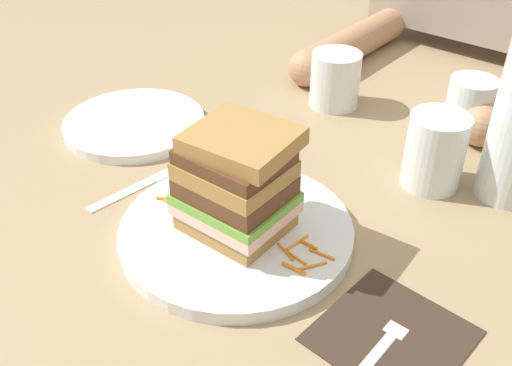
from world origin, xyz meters
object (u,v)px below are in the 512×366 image
at_px(napkin_dark, 392,335).
at_px(fork, 380,348).
at_px(main_plate, 239,230).
at_px(side_plate, 135,123).
at_px(empty_tumbler_0, 335,79).
at_px(juice_glass, 434,153).
at_px(empty_tumbler_1, 469,106).
at_px(knife, 152,179).
at_px(sandwich, 239,181).

relative_size(napkin_dark, fork, 0.77).
relative_size(main_plate, fork, 1.58).
bearing_deg(fork, side_plate, 165.24).
relative_size(fork, empty_tumbler_0, 1.96).
bearing_deg(juice_glass, empty_tumbler_1, 97.56).
bearing_deg(fork, main_plate, 168.61).
height_order(main_plate, knife, main_plate).
bearing_deg(sandwich, side_plate, 162.94).
bearing_deg(main_plate, empty_tumbler_1, 75.92).
xyz_separation_m(sandwich, empty_tumbler_0, (-0.10, 0.34, -0.03)).
height_order(sandwich, side_plate, sandwich).
bearing_deg(empty_tumbler_1, empty_tumbler_0, -165.78).
distance_m(juice_glass, side_plate, 0.43).
distance_m(empty_tumbler_0, empty_tumbler_1, 0.20).
relative_size(knife, empty_tumbler_1, 2.43).
bearing_deg(empty_tumbler_0, side_plate, -125.90).
relative_size(juice_glass, empty_tumbler_0, 1.13).
xyz_separation_m(napkin_dark, fork, (-0.00, -0.02, 0.00)).
distance_m(napkin_dark, empty_tumbler_1, 0.42).
height_order(napkin_dark, juice_glass, juice_glass).
relative_size(main_plate, juice_glass, 2.73).
xyz_separation_m(main_plate, juice_glass, (0.12, 0.23, 0.04)).
height_order(knife, empty_tumbler_0, empty_tumbler_0).
bearing_deg(main_plate, side_plate, 162.84).
distance_m(sandwich, juice_glass, 0.26).
xyz_separation_m(sandwich, side_plate, (-0.28, 0.09, -0.07)).
distance_m(main_plate, sandwich, 0.07).
bearing_deg(napkin_dark, side_plate, 167.73).
height_order(sandwich, empty_tumbler_1, sandwich).
xyz_separation_m(empty_tumbler_1, side_plate, (-0.38, -0.30, -0.03)).
relative_size(sandwich, side_plate, 0.59).
distance_m(empty_tumbler_0, side_plate, 0.31).
distance_m(knife, side_plate, 0.14).
bearing_deg(side_plate, empty_tumbler_1, 38.58).
relative_size(sandwich, knife, 0.60).
bearing_deg(knife, fork, -8.08).
xyz_separation_m(main_plate, side_plate, (-0.28, 0.09, -0.00)).
distance_m(napkin_dark, empty_tumbler_0, 0.47).
relative_size(napkin_dark, juice_glass, 1.34).
height_order(knife, empty_tumbler_1, empty_tumbler_1).
xyz_separation_m(fork, empty_tumbler_1, (-0.11, 0.43, 0.04)).
xyz_separation_m(knife, empty_tumbler_1, (0.26, 0.38, 0.04)).
height_order(juice_glass, empty_tumbler_1, juice_glass).
xyz_separation_m(fork, side_plate, (-0.49, 0.13, 0.00)).
bearing_deg(sandwich, napkin_dark, -5.41).
distance_m(sandwich, empty_tumbler_1, 0.40).
distance_m(juice_glass, empty_tumbler_0, 0.24).
relative_size(napkin_dark, empty_tumbler_1, 1.56).
distance_m(sandwich, fork, 0.22).
distance_m(napkin_dark, knife, 0.37).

